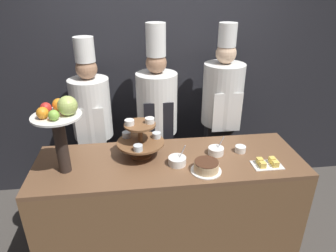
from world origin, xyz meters
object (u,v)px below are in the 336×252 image
at_px(cake_square_tray, 267,163).
at_px(chef_center_right, 221,111).
at_px(chef_center_left, 157,116).
at_px(tiered_stand, 140,138).
at_px(serving_bowl_near, 177,161).
at_px(chef_left, 93,122).
at_px(fruit_pedestal, 60,123).
at_px(serving_bowl_far, 216,151).
at_px(cup_white, 240,149).
at_px(cake_round, 206,167).

bearing_deg(cake_square_tray, chef_center_right, 98.96).
bearing_deg(chef_center_left, tiered_stand, -107.76).
bearing_deg(cake_square_tray, serving_bowl_near, 171.54).
relative_size(chef_left, chef_center_left, 0.94).
relative_size(serving_bowl_near, chef_center_left, 0.09).
height_order(fruit_pedestal, cake_square_tray, fruit_pedestal).
xyz_separation_m(tiered_stand, chef_left, (-0.44, 0.57, -0.10)).
distance_m(tiered_stand, chef_center_right, 1.01).
bearing_deg(serving_bowl_far, cup_white, 2.44).
distance_m(tiered_stand, fruit_pedestal, 0.61).
relative_size(cake_round, serving_bowl_near, 1.41).
bearing_deg(chef_center_right, fruit_pedestal, -152.83).
bearing_deg(fruit_pedestal, cup_white, 4.44).
relative_size(fruit_pedestal, chef_left, 0.33).
bearing_deg(chef_center_left, serving_bowl_far, -55.02).
bearing_deg(chef_left, tiered_stand, -52.70).
xyz_separation_m(cake_square_tray, chef_left, (-1.39, 0.83, 0.05)).
xyz_separation_m(cake_round, chef_left, (-0.91, 0.85, 0.03)).
distance_m(cup_white, chef_left, 1.39).
bearing_deg(serving_bowl_near, serving_bowl_far, 18.81).
distance_m(fruit_pedestal, serving_bowl_near, 0.90).
height_order(tiered_stand, cake_round, tiered_stand).
relative_size(cake_square_tray, serving_bowl_near, 1.38).
height_order(serving_bowl_near, serving_bowl_far, serving_bowl_near).
height_order(serving_bowl_near, chef_left, chef_left).
distance_m(tiered_stand, cake_round, 0.56).
height_order(tiered_stand, fruit_pedestal, fruit_pedestal).
distance_m(cake_round, cake_square_tray, 0.49).
relative_size(tiered_stand, cup_white, 4.25).
bearing_deg(cup_white, chef_center_left, 136.69).
distance_m(cake_round, cup_white, 0.43).
relative_size(fruit_pedestal, cup_white, 6.63).
height_order(fruit_pedestal, serving_bowl_near, fruit_pedestal).
bearing_deg(tiered_stand, serving_bowl_near, -29.48).
distance_m(fruit_pedestal, cake_round, 1.09).
height_order(fruit_pedestal, cake_round, fruit_pedestal).
distance_m(serving_bowl_near, chef_center_right, 0.92).
height_order(tiered_stand, chef_center_right, chef_center_right).
distance_m(tiered_stand, chef_center_left, 0.61).
relative_size(chef_left, chef_center_right, 0.95).
distance_m(fruit_pedestal, cake_square_tray, 1.56).
bearing_deg(cup_white, tiered_stand, 177.96).
distance_m(fruit_pedestal, chef_center_left, 1.07).
height_order(cup_white, chef_left, chef_left).
bearing_deg(serving_bowl_far, chef_center_left, 124.98).
relative_size(serving_bowl_near, serving_bowl_far, 1.02).
xyz_separation_m(chef_left, chef_center_left, (0.62, -0.00, 0.03)).
xyz_separation_m(fruit_pedestal, chef_center_right, (1.38, 0.71, -0.27)).
relative_size(fruit_pedestal, serving_bowl_far, 3.67).
height_order(cake_round, chef_left, chef_left).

